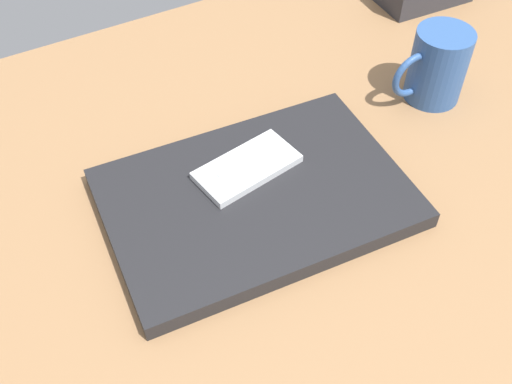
% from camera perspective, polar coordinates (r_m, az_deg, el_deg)
% --- Properties ---
extents(desk_surface, '(1.20, 0.80, 0.03)m').
position_cam_1_polar(desk_surface, '(0.73, 1.13, 0.21)').
color(desk_surface, olive).
rests_on(desk_surface, ground).
extents(laptop_closed, '(0.35, 0.25, 0.02)m').
position_cam_1_polar(laptop_closed, '(0.69, -0.00, -0.53)').
color(laptop_closed, black).
rests_on(laptop_closed, desk_surface).
extents(cell_phone_on_laptop, '(0.13, 0.08, 0.01)m').
position_cam_1_polar(cell_phone_on_laptop, '(0.70, -0.84, 2.36)').
color(cell_phone_on_laptop, silver).
rests_on(cell_phone_on_laptop, laptop_closed).
extents(coffee_mug, '(0.11, 0.07, 0.10)m').
position_cam_1_polar(coffee_mug, '(0.84, 16.50, 11.21)').
color(coffee_mug, '#2D518C').
rests_on(coffee_mug, desk_surface).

